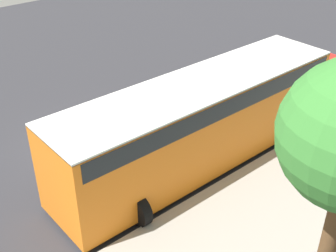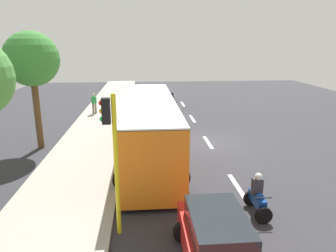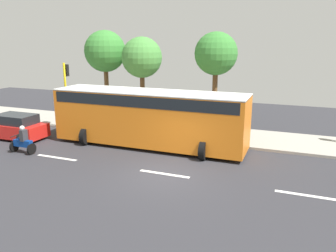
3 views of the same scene
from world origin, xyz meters
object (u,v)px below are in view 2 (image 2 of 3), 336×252
car_black (164,100)px  car_red (219,248)px  pedestrian_near_signal (94,103)px  traffic_light_corner (112,146)px  motorcycle (258,197)px  city_bus (149,124)px  street_tree_north (32,60)px

car_black → car_red: bearing=89.8°
pedestrian_near_signal → car_red: bearing=107.5°
traffic_light_corner → motorcycle: bearing=-171.3°
car_red → motorcycle: size_ratio=2.80×
car_red → city_bus: size_ratio=0.39×
car_black → pedestrian_near_signal: (6.00, 2.52, 0.35)m
car_black → street_tree_north: bearing=53.1°
traffic_light_corner → street_tree_north: size_ratio=0.69×
car_black → motorcycle: 18.65m
car_black → traffic_light_corner: bearing=81.3°
motorcycle → car_red: bearing=53.0°
car_red → traffic_light_corner: size_ratio=0.95×
motorcycle → traffic_light_corner: bearing=8.7°
car_black → pedestrian_near_signal: 6.52m
pedestrian_near_signal → traffic_light_corner: (-3.06, 16.77, 1.87)m
car_black → street_tree_north: (7.91, 10.55, 4.26)m
car_red → car_black: bearing=-90.2°
traffic_light_corner → car_black: bearing=-98.7°
car_black → car_red: size_ratio=0.90×
city_bus → street_tree_north: bearing=-20.0°
pedestrian_near_signal → motorcycle: bearing=116.4°
pedestrian_near_signal → street_tree_north: size_ratio=0.26×
car_black → car_red: same height
car_red → pedestrian_near_signal: (5.91, -18.72, 0.35)m
car_red → street_tree_north: street_tree_north is taller
car_black → motorcycle: bearing=96.0°
street_tree_north → motorcycle: bearing=140.9°
motorcycle → pedestrian_near_signal: pedestrian_near_signal is taller
motorcycle → car_black: bearing=-84.0°
car_black → car_red: 21.25m
car_black → pedestrian_near_signal: size_ratio=2.29×
car_black → pedestrian_near_signal: pedestrian_near_signal is taller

